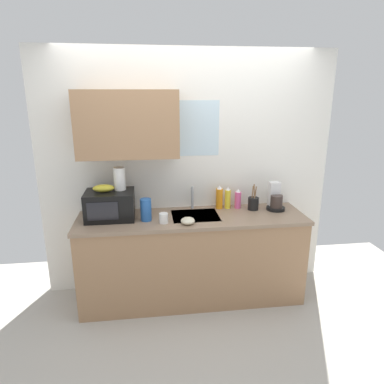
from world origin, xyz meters
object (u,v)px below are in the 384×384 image
object	(u,v)px
microwave	(110,205)
dish_soap_bottle_pink	(238,199)
banana_bunch	(103,188)
small_bowl	(188,221)
dish_soap_bottle_yellow	(228,198)
cereal_canister	(146,210)
mug_white	(164,218)
paper_towel_roll	(120,179)
dish_soap_bottle_orange	(219,198)
coffee_maker	(275,199)
utensil_crock	(253,203)

from	to	relation	value
microwave	dish_soap_bottle_pink	distance (m)	1.31
banana_bunch	small_bowl	bearing A→B (deg)	-17.94
dish_soap_bottle_yellow	small_bowl	size ratio (longest dim) A/B	1.79
cereal_canister	mug_white	size ratio (longest dim) A/B	2.25
microwave	paper_towel_roll	bearing A→B (deg)	27.17
dish_soap_bottle_orange	coffee_maker	bearing A→B (deg)	-9.63
paper_towel_roll	coffee_maker	size ratio (longest dim) A/B	0.79
dish_soap_bottle_yellow	small_bowl	bearing A→B (deg)	-139.64
banana_bunch	dish_soap_bottle_yellow	size ratio (longest dim) A/B	0.86
banana_bunch	dish_soap_bottle_orange	world-z (taller)	banana_bunch
banana_bunch	dish_soap_bottle_pink	bearing A→B (deg)	5.86
banana_bunch	paper_towel_roll	world-z (taller)	paper_towel_roll
dish_soap_bottle_orange	small_bowl	distance (m)	0.56
mug_white	utensil_crock	bearing A→B (deg)	15.41
coffee_maker	cereal_canister	xyz separation A→B (m)	(-1.33, -0.16, 0.00)
dish_soap_bottle_orange	paper_towel_roll	bearing A→B (deg)	-173.99
banana_bunch	small_bowl	xyz separation A→B (m)	(0.77, -0.25, -0.27)
utensil_crock	mug_white	bearing A→B (deg)	-164.59
microwave	coffee_maker	size ratio (longest dim) A/B	1.64
coffee_maker	dish_soap_bottle_yellow	bearing A→B (deg)	169.54
dish_soap_bottle_orange	cereal_canister	size ratio (longest dim) A/B	1.15
dish_soap_bottle_yellow	cereal_canister	distance (m)	0.89
paper_towel_roll	microwave	bearing A→B (deg)	-152.83
cereal_canister	mug_white	distance (m)	0.19
utensil_crock	dish_soap_bottle_yellow	bearing A→B (deg)	162.96
microwave	dish_soap_bottle_yellow	world-z (taller)	microwave
dish_soap_bottle_pink	dish_soap_bottle_orange	bearing A→B (deg)	174.96
banana_bunch	dish_soap_bottle_yellow	xyz separation A→B (m)	(1.24, 0.15, -0.20)
microwave	dish_soap_bottle_orange	bearing A→B (deg)	8.11
dish_soap_bottle_orange	dish_soap_bottle_yellow	xyz separation A→B (m)	(0.09, -0.01, -0.01)
dish_soap_bottle_orange	mug_white	world-z (taller)	dish_soap_bottle_orange
small_bowl	dish_soap_bottle_orange	bearing A→B (deg)	46.86
mug_white	paper_towel_roll	bearing A→B (deg)	149.17
utensil_crock	paper_towel_roll	bearing A→B (deg)	-179.16
dish_soap_bottle_yellow	mug_white	world-z (taller)	dish_soap_bottle_yellow
dish_soap_bottle_yellow	mug_white	bearing A→B (deg)	-153.86
mug_white	coffee_maker	bearing A→B (deg)	11.96
banana_bunch	cereal_canister	distance (m)	0.45
microwave	small_bowl	distance (m)	0.77
cereal_canister	utensil_crock	xyz separation A→B (m)	(1.10, 0.17, -0.04)
paper_towel_roll	cereal_canister	world-z (taller)	paper_towel_roll
banana_bunch	cereal_canister	size ratio (longest dim) A/B	0.94
paper_towel_roll	utensil_crock	bearing A→B (deg)	0.84
dish_soap_bottle_yellow	small_bowl	xyz separation A→B (m)	(-0.47, -0.40, -0.08)
cereal_canister	utensil_crock	size ratio (longest dim) A/B	0.77
banana_bunch	paper_towel_roll	bearing A→B (deg)	18.43
microwave	utensil_crock	distance (m)	1.45
microwave	utensil_crock	bearing A→B (deg)	2.83
banana_bunch	utensil_crock	bearing A→B (deg)	2.67
dish_soap_bottle_yellow	utensil_crock	world-z (taller)	utensil_crock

